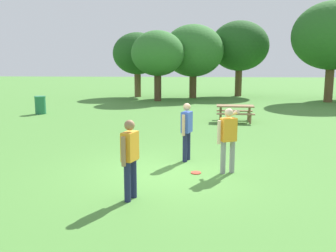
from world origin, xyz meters
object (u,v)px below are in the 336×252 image
Objects in this scene: trash_can_beside_table at (40,105)px; tree_tall_left at (137,54)px; person_bystander at (228,135)px; tree_slender_mid at (240,46)px; picnic_table_near at (235,110)px; person_thrower at (130,154)px; person_catcher at (187,128)px; tree_far_right at (193,51)px; tree_back_left at (333,36)px; tree_broad_center at (158,54)px; frisbee at (196,173)px.

trash_can_beside_table is 0.19× the size of tree_tall_left.
tree_slender_mid reaches higher than person_bystander.
tree_tall_left is (-5.53, 20.38, 2.41)m from person_bystander.
picnic_table_near is 1.84× the size of trash_can_beside_table.
trash_can_beside_table is at bearing 120.21° from person_thrower.
person_bystander is 1.71× the size of trash_can_beside_table.
person_bystander reaches higher than trash_can_beside_table.
picnic_table_near is 0.29× the size of tree_slender_mid.
person_catcher is 21.10m from tree_slender_mid.
tree_far_right is 0.82× the size of tree_back_left.
tree_broad_center is at bearing 98.89° from person_catcher.
tree_broad_center reaches higher than picnic_table_near.
tree_tall_left is 0.91× the size of tree_far_right.
trash_can_beside_table is 0.19× the size of tree_broad_center.
tree_slender_mid reaches higher than frisbee.
person_thrower is at bearing -136.01° from person_bystander.
tree_tall_left is (-4.75, 20.49, 3.36)m from frisbee.
person_thrower reaches higher than trash_can_beside_table.
tree_slender_mid is (3.31, 21.77, 3.97)m from frisbee.
trash_can_beside_table is at bearing -109.39° from tree_tall_left.
frisbee is 17.93m from tree_broad_center.
frisbee is at bearing -172.30° from person_bystander.
tree_far_right reaches higher than person_catcher.
person_catcher reaches higher than trash_can_beside_table.
frisbee is at bearing -101.93° from picnic_table_near.
person_bystander is at bearing -96.67° from tree_slender_mid.
tree_far_right is at bearing 93.28° from person_bystander.
person_thrower is 0.33× the size of tree_tall_left.
person_thrower is 10.73m from picnic_table_near.
person_bystander is 20.00m from tree_far_right.
frisbee is 0.04× the size of tree_slender_mid.
tree_tall_left is at bearing 103.04° from frisbee.
frisbee is at bearing -76.96° from tree_tall_left.
person_catcher is (1.04, 3.11, 0.00)m from person_thrower.
tree_tall_left is at bearing 118.20° from picnic_table_near.
tree_back_left is at bearing -36.65° from tree_slender_mid.
frisbee is at bearing 55.54° from person_thrower.
tree_broad_center reaches higher than person_thrower.
person_thrower is 22.00m from tree_far_right.
tree_tall_left is (-4.47, 19.30, 2.43)m from person_catcher.
picnic_table_near is 0.35× the size of tree_tall_left.
person_bystander is (2.10, 2.02, 0.02)m from person_thrower.
tree_slender_mid reaches higher than tree_tall_left.
tree_broad_center is (-3.59, 17.29, 2.36)m from person_bystander.
picnic_table_near is (2.04, 7.15, -0.38)m from person_catcher.
tree_broad_center is (-4.58, 9.05, 2.76)m from picnic_table_near.
person_bystander is at bearing 43.99° from person_thrower.
person_bystander is at bearing -78.26° from tree_broad_center.
tree_broad_center is (-2.53, 16.20, 2.38)m from person_catcher.
person_thrower is 22.80m from tree_tall_left.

